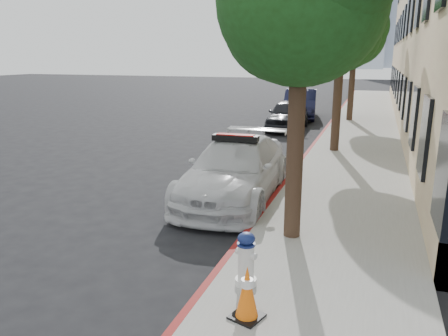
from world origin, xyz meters
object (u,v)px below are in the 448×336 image
(parked_car_mid, at_px, (288,115))
(traffic_cone, at_px, (247,293))
(parked_car_far, at_px, (300,104))
(police_car, at_px, (235,169))
(fire_hydrant, at_px, (246,260))

(parked_car_mid, relative_size, traffic_cone, 5.75)
(parked_car_mid, xyz_separation_m, parked_car_far, (-0.11, 4.13, 0.10))
(police_car, height_order, parked_car_mid, police_car)
(police_car, distance_m, parked_car_far, 14.73)
(parked_car_far, distance_m, traffic_cone, 19.86)
(parked_car_mid, xyz_separation_m, traffic_cone, (2.56, -15.55, -0.19))
(parked_car_mid, bearing_deg, police_car, -88.52)
(fire_hydrant, bearing_deg, traffic_cone, -51.81)
(fire_hydrant, distance_m, traffic_cone, 0.83)
(parked_car_far, bearing_deg, traffic_cone, -89.60)
(parked_car_mid, bearing_deg, traffic_cone, -83.54)
(fire_hydrant, bearing_deg, parked_car_mid, 119.83)
(parked_car_mid, bearing_deg, fire_hydrant, -83.97)
(parked_car_far, distance_m, fire_hydrant, 19.05)
(police_car, height_order, fire_hydrant, police_car)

